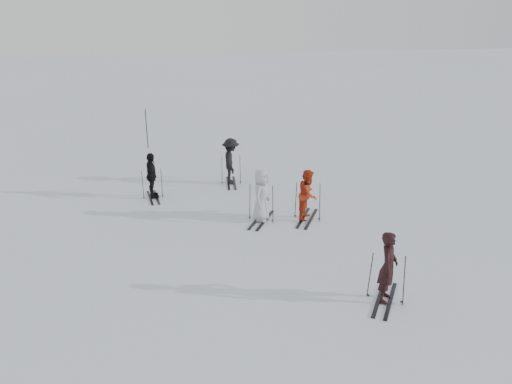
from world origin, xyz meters
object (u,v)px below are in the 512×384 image
at_px(skier_grey, 261,196).
at_px(piste_marker, 147,129).
at_px(skier_red, 308,195).
at_px(skier_near_dark, 388,268).
at_px(skier_uphill_far, 231,162).
at_px(skier_uphill_left, 152,176).

distance_m(skier_grey, piste_marker, 10.56).
bearing_deg(piste_marker, skier_red, -60.94).
height_order(skier_grey, piste_marker, piste_marker).
xyz_separation_m(skier_near_dark, skier_uphill_far, (-2.61, 9.09, 0.01)).
height_order(skier_red, skier_uphill_left, skier_uphill_left).
distance_m(skier_near_dark, skier_grey, 5.67).
relative_size(skier_near_dark, piste_marker, 0.93).
height_order(skier_uphill_left, skier_uphill_far, skier_uphill_far).
height_order(skier_near_dark, skier_uphill_left, skier_near_dark).
bearing_deg(skier_red, skier_uphill_left, 89.01).
distance_m(skier_grey, skier_uphill_left, 4.53).
bearing_deg(skier_near_dark, piste_marker, 53.92).
xyz_separation_m(skier_red, piste_marker, (-5.52, 9.93, 0.12)).
xyz_separation_m(skier_red, skier_uphill_left, (-5.16, 2.89, 0.00)).
xyz_separation_m(skier_uphill_far, piste_marker, (-3.45, 5.97, 0.06)).
height_order(skier_near_dark, piste_marker, piste_marker).
distance_m(skier_red, skier_uphill_left, 5.92).
relative_size(skier_near_dark, skier_grey, 1.02).
bearing_deg(skier_uphill_left, skier_uphill_far, -78.82).
height_order(skier_uphill_left, piste_marker, piste_marker).
height_order(skier_red, skier_uphill_far, skier_uphill_far).
bearing_deg(skier_uphill_left, skier_near_dark, -152.50).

